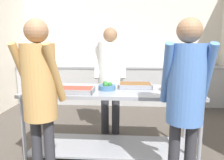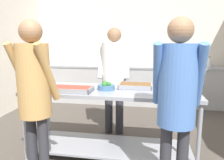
{
  "view_description": "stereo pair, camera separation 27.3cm",
  "coord_description": "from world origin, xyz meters",
  "px_view_note": "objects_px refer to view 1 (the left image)",
  "views": [
    {
      "loc": [
        0.18,
        -1.11,
        1.45
      ],
      "look_at": [
        -0.01,
        1.58,
        0.96
      ],
      "focal_mm": 35.0,
      "sensor_mm": 36.0,
      "label": 1
    },
    {
      "loc": [
        0.46,
        -1.08,
        1.45
      ],
      "look_at": [
        -0.01,
        1.58,
        0.96
      ],
      "focal_mm": 35.0,
      "sensor_mm": 36.0,
      "label": 2
    }
  ],
  "objects_px": {
    "plate_stack": "(42,88)",
    "broccoli_bowl": "(107,87)",
    "cook_behind_counter": "(110,70)",
    "water_bottle": "(196,62)",
    "serving_tray_vegetables": "(72,90)",
    "serving_tray_roast": "(135,85)",
    "guest_serving_right": "(40,88)",
    "guest_serving_left": "(186,91)",
    "sauce_pan": "(175,87)"
  },
  "relations": [
    {
      "from": "cook_behind_counter",
      "to": "water_bottle",
      "type": "bearing_deg",
      "value": 44.16
    },
    {
      "from": "sauce_pan",
      "to": "serving_tray_vegetables",
      "type": "bearing_deg",
      "value": -172.05
    },
    {
      "from": "guest_serving_left",
      "to": "cook_behind_counter",
      "type": "height_order",
      "value": "cook_behind_counter"
    },
    {
      "from": "cook_behind_counter",
      "to": "sauce_pan",
      "type": "bearing_deg",
      "value": -40.33
    },
    {
      "from": "broccoli_bowl",
      "to": "guest_serving_right",
      "type": "bearing_deg",
      "value": -128.06
    },
    {
      "from": "plate_stack",
      "to": "guest_serving_right",
      "type": "distance_m",
      "value": 0.73
    },
    {
      "from": "serving_tray_roast",
      "to": "sauce_pan",
      "type": "height_order",
      "value": "sauce_pan"
    },
    {
      "from": "serving_tray_roast",
      "to": "plate_stack",
      "type": "bearing_deg",
      "value": -170.89
    },
    {
      "from": "broccoli_bowl",
      "to": "guest_serving_right",
      "type": "relative_size",
      "value": 0.13
    },
    {
      "from": "serving_tray_vegetables",
      "to": "guest_serving_right",
      "type": "xyz_separation_m",
      "value": [
        -0.16,
        -0.53,
        0.14
      ]
    },
    {
      "from": "serving_tray_roast",
      "to": "serving_tray_vegetables",
      "type": "bearing_deg",
      "value": -155.8
    },
    {
      "from": "guest_serving_right",
      "to": "water_bottle",
      "type": "height_order",
      "value": "guest_serving_right"
    },
    {
      "from": "serving_tray_roast",
      "to": "cook_behind_counter",
      "type": "xyz_separation_m",
      "value": [
        -0.36,
        0.54,
        0.12
      ]
    },
    {
      "from": "serving_tray_roast",
      "to": "water_bottle",
      "type": "xyz_separation_m",
      "value": [
        1.44,
        2.29,
        0.1
      ]
    },
    {
      "from": "sauce_pan",
      "to": "guest_serving_left",
      "type": "xyz_separation_m",
      "value": [
        -0.07,
        -0.7,
        0.12
      ]
    },
    {
      "from": "sauce_pan",
      "to": "water_bottle",
      "type": "distance_m",
      "value": 2.64
    },
    {
      "from": "plate_stack",
      "to": "water_bottle",
      "type": "relative_size",
      "value": 1.16
    },
    {
      "from": "serving_tray_roast",
      "to": "guest_serving_right",
      "type": "relative_size",
      "value": 0.25
    },
    {
      "from": "broccoli_bowl",
      "to": "cook_behind_counter",
      "type": "relative_size",
      "value": 0.13
    },
    {
      "from": "plate_stack",
      "to": "broccoli_bowl",
      "type": "height_order",
      "value": "broccoli_bowl"
    },
    {
      "from": "cook_behind_counter",
      "to": "broccoli_bowl",
      "type": "bearing_deg",
      "value": -88.77
    },
    {
      "from": "serving_tray_vegetables",
      "to": "cook_behind_counter",
      "type": "relative_size",
      "value": 0.3
    },
    {
      "from": "serving_tray_roast",
      "to": "guest_serving_right",
      "type": "height_order",
      "value": "guest_serving_right"
    },
    {
      "from": "guest_serving_left",
      "to": "plate_stack",
      "type": "bearing_deg",
      "value": 156.22
    },
    {
      "from": "plate_stack",
      "to": "guest_serving_left",
      "type": "relative_size",
      "value": 0.17
    },
    {
      "from": "broccoli_bowl",
      "to": "sauce_pan",
      "type": "relative_size",
      "value": 0.45
    },
    {
      "from": "broccoli_bowl",
      "to": "guest_serving_left",
      "type": "bearing_deg",
      "value": -43.26
    },
    {
      "from": "serving_tray_vegetables",
      "to": "guest_serving_left",
      "type": "distance_m",
      "value": 1.26
    },
    {
      "from": "broccoli_bowl",
      "to": "guest_serving_right",
      "type": "distance_m",
      "value": 0.89
    },
    {
      "from": "guest_serving_left",
      "to": "water_bottle",
      "type": "height_order",
      "value": "guest_serving_left"
    },
    {
      "from": "broccoli_bowl",
      "to": "guest_serving_left",
      "type": "xyz_separation_m",
      "value": [
        0.75,
        -0.7,
        0.12
      ]
    },
    {
      "from": "plate_stack",
      "to": "guest_serving_left",
      "type": "xyz_separation_m",
      "value": [
        1.55,
        -0.68,
        0.14
      ]
    },
    {
      "from": "plate_stack",
      "to": "serving_tray_vegetables",
      "type": "xyz_separation_m",
      "value": [
        0.42,
        -0.14,
        0.01
      ]
    },
    {
      "from": "serving_tray_vegetables",
      "to": "sauce_pan",
      "type": "bearing_deg",
      "value": 7.95
    },
    {
      "from": "plate_stack",
      "to": "broccoli_bowl",
      "type": "bearing_deg",
      "value": 1.57
    },
    {
      "from": "serving_tray_vegetables",
      "to": "guest_serving_left",
      "type": "height_order",
      "value": "guest_serving_left"
    },
    {
      "from": "plate_stack",
      "to": "serving_tray_roast",
      "type": "height_order",
      "value": "serving_tray_roast"
    },
    {
      "from": "broccoli_bowl",
      "to": "plate_stack",
      "type": "bearing_deg",
      "value": -178.43
    },
    {
      "from": "sauce_pan",
      "to": "water_bottle",
      "type": "relative_size",
      "value": 1.94
    },
    {
      "from": "serving_tray_roast",
      "to": "guest_serving_left",
      "type": "xyz_separation_m",
      "value": [
        0.4,
        -0.86,
        0.13
      ]
    },
    {
      "from": "guest_serving_left",
      "to": "serving_tray_roast",
      "type": "bearing_deg",
      "value": 114.97
    },
    {
      "from": "guest_serving_right",
      "to": "broccoli_bowl",
      "type": "bearing_deg",
      "value": 51.94
    },
    {
      "from": "broccoli_bowl",
      "to": "cook_behind_counter",
      "type": "distance_m",
      "value": 0.71
    },
    {
      "from": "guest_serving_right",
      "to": "guest_serving_left",
      "type": "bearing_deg",
      "value": -0.31
    },
    {
      "from": "broccoli_bowl",
      "to": "cook_behind_counter",
      "type": "height_order",
      "value": "cook_behind_counter"
    },
    {
      "from": "guest_serving_right",
      "to": "serving_tray_roast",
      "type": "bearing_deg",
      "value": 43.95
    },
    {
      "from": "serving_tray_vegetables",
      "to": "water_bottle",
      "type": "xyz_separation_m",
      "value": [
        2.17,
        2.62,
        0.1
      ]
    },
    {
      "from": "sauce_pan",
      "to": "cook_behind_counter",
      "type": "distance_m",
      "value": 1.09
    },
    {
      "from": "guest_serving_left",
      "to": "guest_serving_right",
      "type": "distance_m",
      "value": 1.29
    },
    {
      "from": "serving_tray_vegetables",
      "to": "water_bottle",
      "type": "distance_m",
      "value": 3.4
    }
  ]
}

